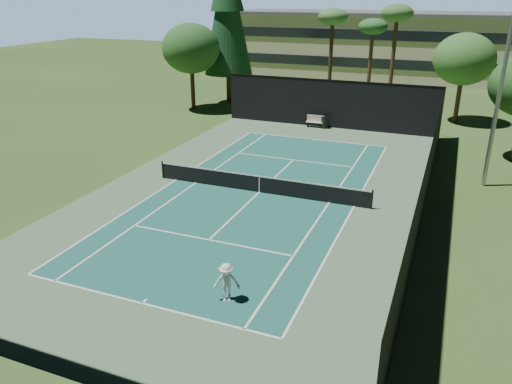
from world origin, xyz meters
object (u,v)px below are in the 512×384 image
tennis_ball_c (271,178)px  trash_bin (324,123)px  player (227,282)px  tennis_ball_a (110,260)px  park_bench (315,121)px  tennis_ball_b (226,166)px  tennis_ball_d (233,156)px  tennis_net (259,183)px

tennis_ball_c → trash_bin: 13.17m
player → tennis_ball_a: bearing=151.2°
tennis_ball_a → park_bench: 25.43m
tennis_ball_b → park_bench: (2.64, 12.26, 0.51)m
tennis_ball_d → park_bench: 10.63m
tennis_ball_a → tennis_ball_b: tennis_ball_b is taller
tennis_net → trash_bin: bearing=90.8°
tennis_net → tennis_ball_a: bearing=-107.6°
player → tennis_ball_b: (-6.50, 13.90, -0.74)m
tennis_ball_c → trash_bin: size_ratio=0.08×
tennis_net → tennis_ball_b: tennis_net is taller
tennis_ball_c → tennis_ball_d: size_ratio=1.02×
tennis_ball_b → park_bench: park_bench is taller
tennis_ball_a → tennis_ball_b: bearing=92.6°
player → tennis_ball_c: bearing=82.0°
player → trash_bin: bearing=75.7°
tennis_ball_a → tennis_ball_d: 15.24m
tennis_net → tennis_ball_b: bearing=137.2°
tennis_net → tennis_ball_c: size_ratio=172.65×
player → park_bench: (-3.87, 26.16, -0.23)m
trash_bin → tennis_net: bearing=-89.2°
tennis_ball_a → tennis_ball_d: bearing=94.1°
tennis_ball_a → trash_bin: trash_bin is taller
player → tennis_net: bearing=84.1°
trash_bin → tennis_ball_d: bearing=-111.3°
park_bench → trash_bin: size_ratio=1.59×
tennis_ball_d → trash_bin: trash_bin is taller
tennis_net → tennis_ball_c: bearing=93.4°
tennis_ball_a → tennis_ball_d: tennis_ball_d is taller
player → tennis_ball_d: bearing=92.6°
tennis_ball_b → tennis_ball_d: 2.16m
player → tennis_ball_c: (-2.97, 12.94, -0.74)m
tennis_ball_c → tennis_ball_d: (-4.00, 3.07, -0.00)m
tennis_ball_d → trash_bin: bearing=68.7°
player → tennis_ball_d: 17.48m
tennis_ball_b → tennis_ball_c: bearing=-15.2°
tennis_ball_a → tennis_net: bearing=72.4°
tennis_net → player: (2.83, -10.50, 0.22)m
tennis_ball_c → tennis_ball_a: bearing=-103.6°
player → tennis_ball_b: player is taller
tennis_ball_b → tennis_ball_c: (3.53, -0.96, 0.00)m
tennis_ball_a → trash_bin: 25.45m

